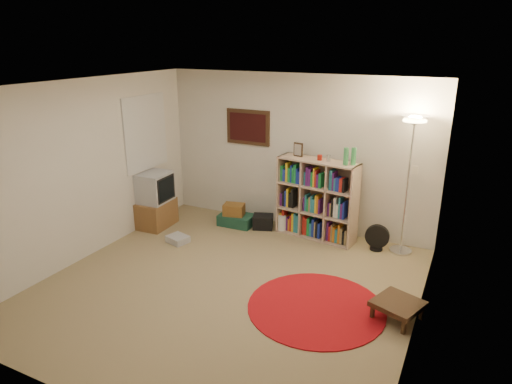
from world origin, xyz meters
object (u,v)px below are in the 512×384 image
bookshelf (316,200)px  suitcase (237,220)px  tv_stand (156,201)px  floor_lamp (413,141)px  side_table (398,304)px  floor_fan (377,238)px

bookshelf → suitcase: bookshelf is taller
tv_stand → suitcase: 1.38m
floor_lamp → suitcase: floor_lamp is taller
tv_stand → suitcase: size_ratio=1.59×
suitcase → floor_lamp: bearing=1.9°
floor_lamp → side_table: bearing=-81.9°
bookshelf → tv_stand: (-2.51, -0.76, -0.16)m
floor_lamp → suitcase: size_ratio=3.46×
bookshelf → floor_fan: (1.00, -0.07, -0.41)m
tv_stand → floor_fan: bearing=8.5°
bookshelf → side_table: (1.58, -1.74, -0.42)m
bookshelf → floor_fan: bearing=3.5°
tv_stand → side_table: 4.22m
tv_stand → suitcase: (1.18, 0.62, -0.35)m
floor_lamp → suitcase: 3.10m
floor_fan → suitcase: (-2.33, -0.07, -0.11)m
tv_stand → side_table: tv_stand is taller
suitcase → floor_fan: bearing=-0.2°
floor_fan → side_table: bearing=-76.8°
bookshelf → tv_stand: size_ratio=1.63×
floor_fan → suitcase: size_ratio=0.69×
floor_fan → side_table: 1.77m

